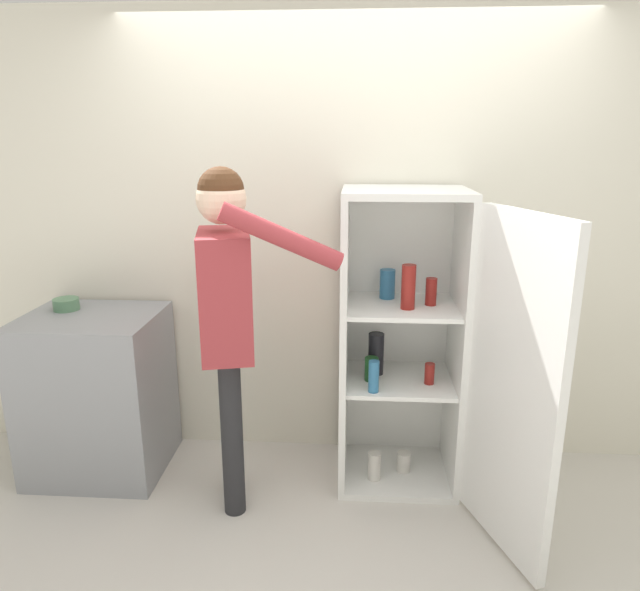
{
  "coord_description": "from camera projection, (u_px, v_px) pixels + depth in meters",
  "views": [
    {
      "loc": [
        0.05,
        -2.25,
        1.87
      ],
      "look_at": [
        -0.15,
        0.65,
        1.06
      ],
      "focal_mm": 32.0,
      "sensor_mm": 36.0,
      "label": 1
    }
  ],
  "objects": [
    {
      "name": "counter",
      "position": [
        98.0,
        393.0,
        3.24
      ],
      "size": [
        0.73,
        0.62,
        0.93
      ],
      "color": "gray",
      "rests_on": "ground_plane"
    },
    {
      "name": "person",
      "position": [
        228.0,
        299.0,
        2.74
      ],
      "size": [
        0.74,
        0.56,
        1.74
      ],
      "color": "#262628",
      "rests_on": "ground_plane"
    },
    {
      "name": "bowl",
      "position": [
        66.0,
        304.0,
        3.2
      ],
      "size": [
        0.14,
        0.14,
        0.06
      ],
      "color": "#517F5B",
      "rests_on": "counter"
    },
    {
      "name": "wall_back",
      "position": [
        350.0,
        244.0,
        3.27
      ],
      "size": [
        7.0,
        0.06,
        2.55
      ],
      "color": "silver",
      "rests_on": "ground_plane"
    },
    {
      "name": "ground_plane",
      "position": [
        342.0,
        550.0,
        2.67
      ],
      "size": [
        12.0,
        12.0,
        0.0
      ],
      "primitive_type": "plane",
      "color": "beige"
    },
    {
      "name": "refrigerator",
      "position": [
        422.0,
        348.0,
        2.97
      ],
      "size": [
        0.9,
        1.15,
        1.62
      ],
      "color": "white",
      "rests_on": "ground_plane"
    }
  ]
}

